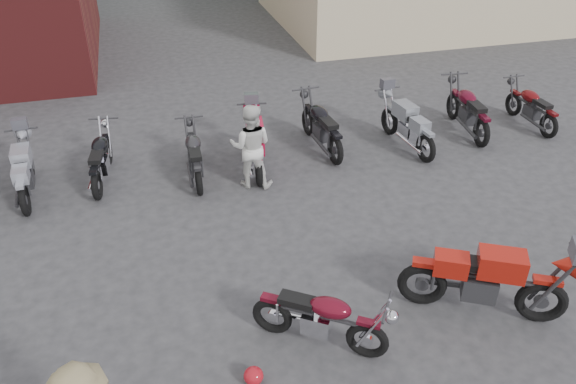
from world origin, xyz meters
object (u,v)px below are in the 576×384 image
object	(u,v)px
row_bike_3	(194,153)
row_bike_8	(532,105)
row_bike_6	(407,122)
sportbike	(488,277)
person_light	(251,146)
row_bike_7	(468,107)
row_bike_2	(100,156)
row_bike_4	(255,141)
row_bike_1	(24,169)
row_bike_5	(321,123)
vintage_motorcycle	(322,315)
helmet	(254,376)

from	to	relation	value
row_bike_3	row_bike_8	xyz separation A→B (m)	(7.96, 0.33, -0.01)
row_bike_6	sportbike	bearing A→B (deg)	159.43
row_bike_3	row_bike_6	bearing A→B (deg)	-86.78
person_light	row_bike_7	bearing A→B (deg)	-149.22
row_bike_2	row_bike_4	distance (m)	3.06
row_bike_1	row_bike_6	xyz separation A→B (m)	(7.82, -0.07, 0.03)
row_bike_5	row_bike_6	xyz separation A→B (m)	(1.83, -0.42, -0.01)
row_bike_6	row_bike_7	xyz separation A→B (m)	(1.69, 0.34, 0.02)
row_bike_8	row_bike_2	bearing A→B (deg)	88.74
row_bike_3	sportbike	bearing A→B (deg)	-143.44
person_light	row_bike_6	distance (m)	3.70
person_light	row_bike_4	xyz separation A→B (m)	(0.24, 0.70, -0.27)
vintage_motorcycle	person_light	distance (m)	4.35
person_light	row_bike_4	size ratio (longest dim) A/B	0.85
helmet	row_bike_2	xyz separation A→B (m)	(-1.81, 5.67, 0.43)
row_bike_7	row_bike_1	bearing A→B (deg)	97.80
sportbike	helmet	bearing A→B (deg)	-145.85
row_bike_1	row_bike_7	bearing A→B (deg)	-91.57
row_bike_1	row_bike_3	xyz separation A→B (m)	(3.17, -0.17, -0.02)
helmet	person_light	world-z (taller)	person_light
sportbike	row_bike_2	world-z (taller)	sportbike
helmet	person_light	size ratio (longest dim) A/B	0.15
row_bike_6	row_bike_3	bearing A→B (deg)	84.23
row_bike_3	row_bike_8	bearing A→B (deg)	-85.64
helmet	person_light	bearing A→B (deg)	77.93
row_bike_3	row_bike_7	size ratio (longest dim) A/B	0.88
sportbike	row_bike_3	world-z (taller)	sportbike
helmet	row_bike_2	size ratio (longest dim) A/B	0.13
row_bike_1	row_bike_4	xyz separation A→B (m)	(4.43, -0.08, 0.02)
sportbike	row_bike_5	world-z (taller)	sportbike
helmet	row_bike_2	world-z (taller)	row_bike_2
row_bike_1	row_bike_6	bearing A→B (deg)	-93.71
vintage_motorcycle	row_bike_3	distance (m)	5.05
vintage_motorcycle	row_bike_1	world-z (taller)	row_bike_1
person_light	row_bike_6	world-z (taller)	person_light
sportbike	row_bike_6	world-z (taller)	sportbike
vintage_motorcycle	row_bike_5	xyz separation A→B (m)	(1.79, 5.47, 0.07)
row_bike_4	row_bike_3	bearing A→B (deg)	102.22
row_bike_3	row_bike_4	bearing A→B (deg)	-83.98
person_light	sportbike	bearing A→B (deg)	138.41
sportbike	row_bike_4	bearing A→B (deg)	141.39
row_bike_6	helmet	bearing A→B (deg)	132.49
sportbike	row_bike_4	world-z (taller)	sportbike
row_bike_2	person_light	bearing A→B (deg)	-100.84
row_bike_3	row_bike_8	size ratio (longest dim) A/B	1.01
row_bike_1	row_bike_5	xyz separation A→B (m)	(5.98, 0.36, 0.04)
row_bike_5	row_bike_8	world-z (taller)	row_bike_5
helmet	row_bike_1	size ratio (longest dim) A/B	0.13
row_bike_4	row_bike_8	distance (m)	6.70
sportbike	row_bike_6	bearing A→B (deg)	104.69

